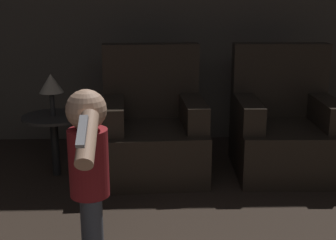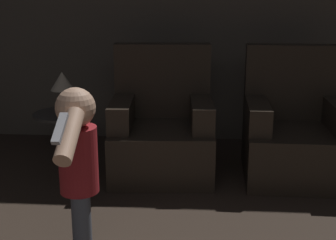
# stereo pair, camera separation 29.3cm
# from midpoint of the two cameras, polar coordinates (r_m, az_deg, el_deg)

# --- Properties ---
(wall_back) EXTENTS (8.40, 0.05, 2.60)m
(wall_back) POSITION_cam_midpoint_polar(r_m,az_deg,el_deg) (4.36, -0.48, 14.40)
(wall_back) COLOR #51493F
(wall_back) RESTS_ON ground_plane
(armchair_left) EXTENTS (0.81, 0.82, 0.98)m
(armchair_left) POSITION_cam_midpoint_polar(r_m,az_deg,el_deg) (3.64, -4.13, -1.31)
(armchair_left) COLOR black
(armchair_left) RESTS_ON ground_plane
(armchair_right) EXTENTS (0.78, 0.79, 0.98)m
(armchair_right) POSITION_cam_midpoint_polar(r_m,az_deg,el_deg) (3.74, 11.77, -1.15)
(armchair_right) COLOR black
(armchair_right) RESTS_ON ground_plane
(person_toddler) EXTENTS (0.20, 0.62, 0.92)m
(person_toddler) POSITION_cam_midpoint_polar(r_m,az_deg,el_deg) (2.41, -13.13, -5.24)
(person_toddler) COLOR #474C56
(person_toddler) RESTS_ON ground_plane
(side_table) EXTENTS (0.47, 0.47, 0.47)m
(side_table) POSITION_cam_midpoint_polar(r_m,az_deg,el_deg) (3.67, -16.00, -0.64)
(side_table) COLOR black
(side_table) RESTS_ON ground_plane
(lamp) EXTENTS (0.18, 0.18, 0.32)m
(lamp) POSITION_cam_midpoint_polar(r_m,az_deg,el_deg) (3.60, -16.36, 4.19)
(lamp) COLOR #262626
(lamp) RESTS_ON side_table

